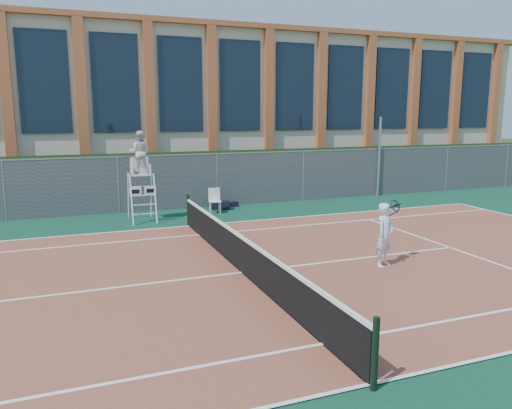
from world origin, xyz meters
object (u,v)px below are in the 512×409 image
object	(u,v)px
steel_pole	(379,157)
umpire_chair	(140,155)
plastic_chair	(215,198)
tennis_player	(385,234)

from	to	relation	value
steel_pole	umpire_chair	distance (m)	11.39
steel_pole	plastic_chair	xyz separation A→B (m)	(-8.39, -1.22, -1.26)
plastic_chair	tennis_player	world-z (taller)	tennis_player
plastic_chair	tennis_player	distance (m)	8.51
umpire_chair	tennis_player	xyz separation A→B (m)	(4.95, -7.81, -1.56)
steel_pole	plastic_chair	world-z (taller)	steel_pole
tennis_player	umpire_chair	bearing A→B (deg)	122.35
umpire_chair	tennis_player	size ratio (longest dim) A/B	2.00
umpire_chair	plastic_chair	size ratio (longest dim) A/B	3.36
umpire_chair	plastic_chair	bearing A→B (deg)	8.70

